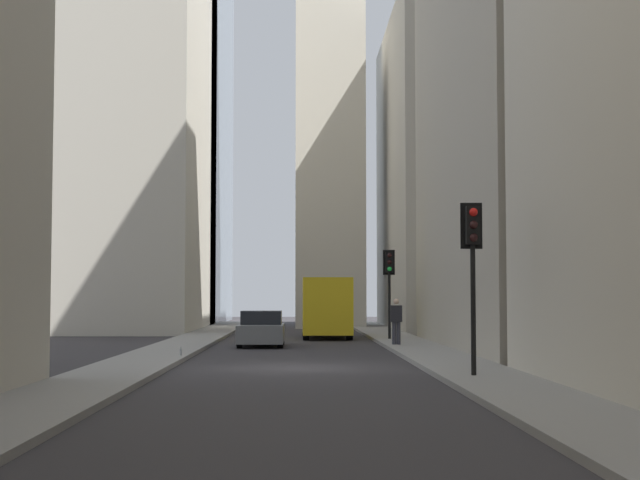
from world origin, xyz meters
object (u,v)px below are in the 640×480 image
object	(u,v)px
traffic_light_midblock	(389,273)
pedestrian	(396,319)
delivery_truck	(326,307)
discarded_bottle	(181,352)
hatchback_grey	(261,330)
traffic_light_foreground	(473,248)

from	to	relation	value
traffic_light_midblock	pedestrian	bearing A→B (deg)	177.57
delivery_truck	traffic_light_midblock	world-z (taller)	traffic_light_midblock
traffic_light_midblock	discarded_bottle	distance (m)	14.37
hatchback_grey	traffic_light_midblock	size ratio (longest dim) A/B	1.11
hatchback_grey	traffic_light_foreground	xyz separation A→B (m)	(-16.05, -5.59, 2.47)
pedestrian	discarded_bottle	bearing A→B (deg)	132.19
delivery_truck	discarded_bottle	xyz separation A→B (m)	(-15.80, 5.01, -1.21)
traffic_light_foreground	discarded_bottle	world-z (taller)	traffic_light_foreground
hatchback_grey	traffic_light_midblock	distance (m)	6.97
discarded_bottle	traffic_light_midblock	bearing A→B (deg)	-32.92
traffic_light_foreground	discarded_bottle	distance (m)	11.45
delivery_truck	discarded_bottle	bearing A→B (deg)	162.40
pedestrian	discarded_bottle	distance (m)	10.09
delivery_truck	hatchback_grey	xyz separation A→B (m)	(-7.62, 2.80, -0.80)
discarded_bottle	delivery_truck	bearing A→B (deg)	-17.60
traffic_light_foreground	traffic_light_midblock	distance (m)	19.71
traffic_light_foreground	delivery_truck	bearing A→B (deg)	6.71
traffic_light_foreground	traffic_light_midblock	xyz separation A→B (m)	(19.71, 0.13, -0.14)
pedestrian	discarded_bottle	xyz separation A→B (m)	(-6.75, 7.45, -0.85)
hatchback_grey	traffic_light_foreground	world-z (taller)	traffic_light_foreground
traffic_light_foreground	discarded_bottle	bearing A→B (deg)	44.75
traffic_light_foreground	pedestrian	xyz separation A→B (m)	(14.62, 0.35, -2.03)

